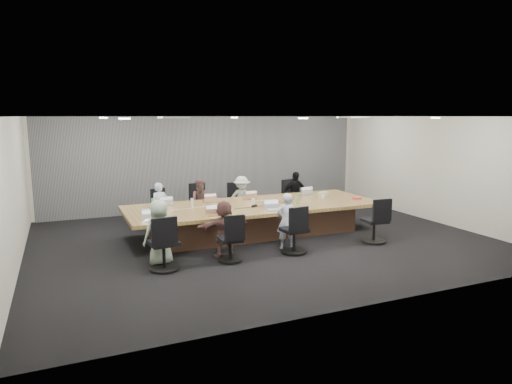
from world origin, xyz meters
name	(u,v)px	position (x,y,z in m)	size (l,w,h in m)	color
floor	(263,240)	(0.00, 0.00, 0.00)	(10.00, 8.00, 0.00)	black
ceiling	(263,116)	(0.00, 0.00, 2.80)	(10.00, 8.00, 0.00)	white
wall_back	(209,163)	(0.00, 4.00, 1.40)	(10.00, 2.80, 0.00)	beige
wall_front	(375,214)	(0.00, -4.00, 1.40)	(10.00, 2.80, 0.00)	beige
wall_left	(13,194)	(-5.00, 0.00, 1.40)	(8.00, 2.80, 0.00)	beige
wall_right	(433,169)	(5.00, 0.00, 1.40)	(8.00, 2.80, 0.00)	beige
curtain	(210,163)	(0.00, 3.92, 1.40)	(9.80, 0.04, 2.80)	slate
conference_table	(254,218)	(0.00, 0.50, 0.40)	(6.00, 2.20, 0.74)	#533425
chair_0	(158,213)	(-1.97, 2.20, 0.37)	(0.49, 0.49, 0.73)	black
chair_1	(198,207)	(-0.90, 2.20, 0.44)	(0.59, 0.59, 0.88)	black
chair_2	(237,205)	(0.21, 2.20, 0.40)	(0.54, 0.54, 0.80)	black
chair_3	(289,201)	(1.82, 2.20, 0.39)	(0.53, 0.53, 0.78)	black
chair_4	(164,247)	(-2.53, -1.20, 0.43)	(0.59, 0.59, 0.87)	black
chair_5	(230,243)	(-1.24, -1.20, 0.37)	(0.50, 0.50, 0.74)	black
chair_6	(294,234)	(0.17, -1.20, 0.41)	(0.55, 0.55, 0.82)	black
chair_7	(374,224)	(2.20, -1.20, 0.42)	(0.57, 0.57, 0.84)	black
person_0	(160,206)	(-1.97, 1.85, 0.59)	(0.43, 0.28, 1.18)	silver
laptop_0	(165,204)	(-1.97, 1.30, 0.75)	(0.31, 0.21, 0.02)	#B2B2B7
person_1	(202,202)	(-0.90, 1.85, 0.62)	(0.60, 0.47, 1.23)	brown
laptop_1	(208,201)	(-0.90, 1.30, 0.75)	(0.30, 0.21, 0.02)	#8C6647
person_2	(242,199)	(0.21, 1.85, 0.62)	(0.80, 0.46, 1.23)	#97A89A
laptop_2	(250,198)	(0.21, 1.30, 0.75)	(0.34, 0.23, 0.02)	#8C6647
person_3	(295,194)	(1.82, 1.85, 0.64)	(0.75, 0.31, 1.28)	black
laptop_3	(305,194)	(1.82, 1.30, 0.75)	(0.35, 0.24, 0.02)	#B2B2B7
person_4	(159,232)	(-2.53, -0.85, 0.63)	(0.62, 0.40, 1.26)	#93AA92
laptop_4	(154,220)	(-2.53, -0.30, 0.75)	(0.35, 0.24, 0.02)	#B2B2B7
person_5	(224,228)	(-1.24, -0.85, 0.58)	(1.08, 0.34, 1.16)	brown
laptop_5	(215,215)	(-1.24, -0.30, 0.75)	(0.28, 0.19, 0.02)	#8C6647
person_6	(286,221)	(0.17, -0.85, 0.60)	(0.44, 0.29, 1.21)	#B2B8D3
laptop_6	(275,210)	(0.17, -0.30, 0.75)	(0.36, 0.25, 0.02)	#B2B2B7
bottle_green_left	(153,203)	(-2.30, 0.99, 0.85)	(0.06, 0.06, 0.23)	#59A26F
bottle_green_right	(297,199)	(0.93, 0.10, 0.86)	(0.06, 0.06, 0.23)	#59A26F
bottle_clear	(192,203)	(-1.47, 0.68, 0.85)	(0.06, 0.06, 0.21)	silver
cup_white_far	(253,200)	(0.06, 0.71, 0.79)	(0.08, 0.08, 0.10)	white
cup_white_near	(323,197)	(1.91, 0.52, 0.79)	(0.07, 0.07, 0.09)	white
mug_brown	(144,215)	(-2.65, 0.09, 0.80)	(0.09, 0.09, 0.11)	brown
mic_left	(221,209)	(-0.92, 0.25, 0.75)	(0.14, 0.09, 0.03)	black
mic_right	(270,202)	(0.42, 0.52, 0.75)	(0.15, 0.10, 0.03)	black
stapler	(254,206)	(-0.14, 0.18, 0.77)	(0.15, 0.04, 0.06)	black
canvas_bag	(323,195)	(2.01, 0.67, 0.81)	(0.25, 0.15, 0.14)	#BAB296
snack_packet	(357,198)	(2.65, 0.09, 0.76)	(0.20, 0.13, 0.04)	red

